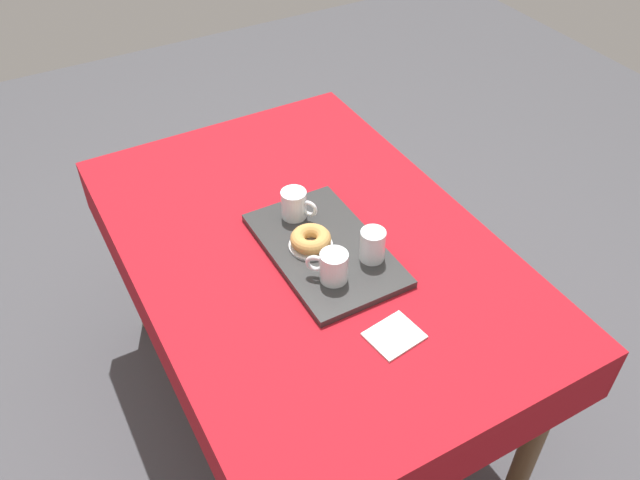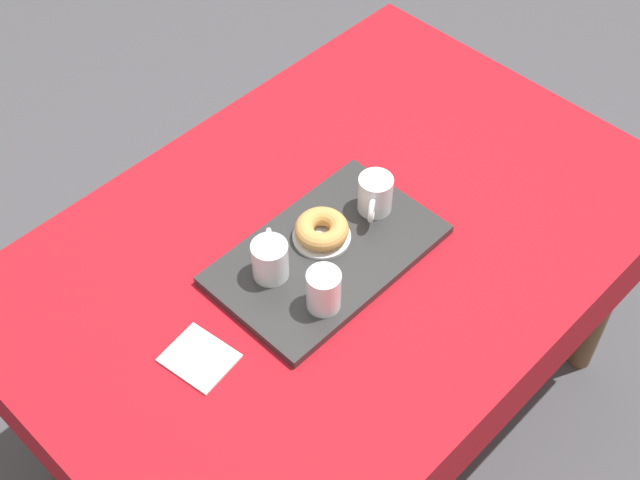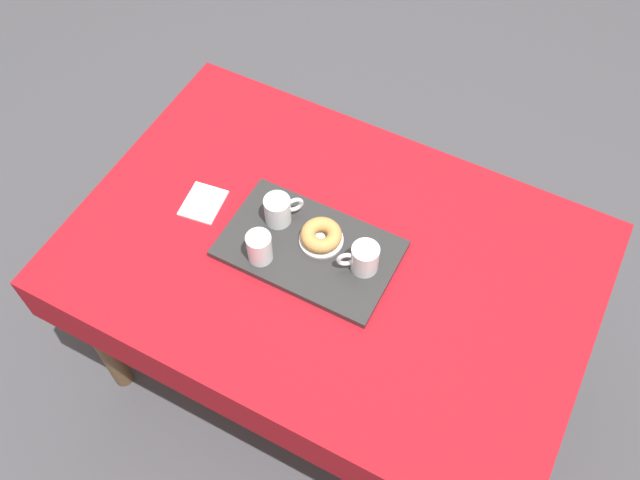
% 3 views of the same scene
% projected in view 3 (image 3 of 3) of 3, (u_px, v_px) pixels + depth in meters
% --- Properties ---
extents(ground_plane, '(6.00, 6.00, 0.00)m').
position_uv_depth(ground_plane, '(328.00, 364.00, 2.52)').
color(ground_plane, '#47474C').
extents(dining_table, '(1.43, 0.97, 0.75)m').
position_uv_depth(dining_table, '(330.00, 269.00, 1.97)').
color(dining_table, '#A8141E').
rests_on(dining_table, ground).
extents(serving_tray, '(0.48, 0.29, 0.02)m').
position_uv_depth(serving_tray, '(309.00, 249.00, 1.89)').
color(serving_tray, '#2D2D2D').
rests_on(serving_tray, dining_table).
extents(tea_mug_left, '(0.09, 0.10, 0.09)m').
position_uv_depth(tea_mug_left, '(278.00, 211.00, 1.90)').
color(tea_mug_left, white).
rests_on(tea_mug_left, serving_tray).
extents(tea_mug_right, '(0.10, 0.08, 0.09)m').
position_uv_depth(tea_mug_right, '(364.00, 259.00, 1.82)').
color(tea_mug_right, white).
rests_on(tea_mug_right, serving_tray).
extents(water_glass_near, '(0.07, 0.07, 0.09)m').
position_uv_depth(water_glass_near, '(260.00, 248.00, 1.83)').
color(water_glass_near, white).
rests_on(water_glass_near, serving_tray).
extents(donut_plate_left, '(0.12, 0.12, 0.01)m').
position_uv_depth(donut_plate_left, '(321.00, 240.00, 1.89)').
color(donut_plate_left, silver).
rests_on(donut_plate_left, serving_tray).
extents(sugar_donut_left, '(0.11, 0.11, 0.04)m').
position_uv_depth(sugar_donut_left, '(321.00, 235.00, 1.87)').
color(sugar_donut_left, tan).
rests_on(sugar_donut_left, donut_plate_left).
extents(paper_napkin, '(0.12, 0.14, 0.01)m').
position_uv_depth(paper_napkin, '(203.00, 203.00, 1.99)').
color(paper_napkin, white).
rests_on(paper_napkin, dining_table).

